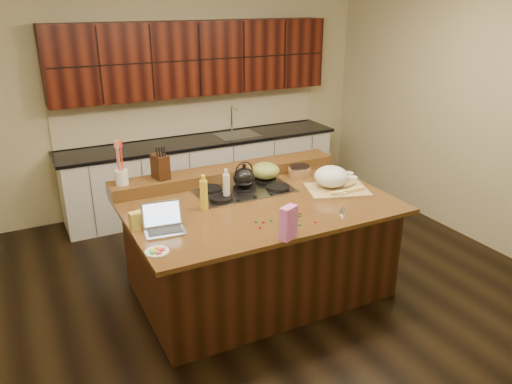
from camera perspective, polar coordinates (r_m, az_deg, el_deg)
name	(u,v)px	position (r m, az deg, el deg)	size (l,w,h in m)	color
room	(259,157)	(4.42, 0.30, 4.01)	(5.52, 5.02, 2.72)	black
island	(258,246)	(4.76, 0.28, -6.20)	(2.40, 1.60, 0.92)	black
back_ledge	(227,173)	(5.14, -3.30, 2.16)	(2.40, 0.30, 0.12)	black
cooktop	(244,190)	(4.81, -1.35, 0.26)	(0.92, 0.52, 0.05)	gray
back_counter	(201,135)	(6.60, -6.32, 6.48)	(3.70, 0.66, 2.40)	silver
kettle	(244,178)	(4.77, -1.37, 1.65)	(0.21, 0.21, 0.19)	black
green_bowl	(265,171)	(5.01, 1.08, 2.47)	(0.29, 0.29, 0.16)	olive
laptop	(163,223)	(4.08, -10.53, -3.54)	(0.35, 0.29, 0.22)	#B7B7BC
oil_bottle	(204,195)	(4.39, -5.98, -0.35)	(0.07, 0.07, 0.27)	yellow
vinegar_bottle	(226,187)	(4.58, -3.40, 0.56)	(0.06, 0.06, 0.25)	silver
wooden_tray	(333,180)	(4.88, 8.76, 1.41)	(0.67, 0.57, 0.23)	tan
ramekin_a	(340,194)	(4.75, 9.63, -0.25)	(0.10, 0.10, 0.04)	white
ramekin_b	(349,175)	(5.29, 10.54, 1.95)	(0.10, 0.10, 0.04)	white
ramekin_c	(352,179)	(5.17, 10.95, 1.48)	(0.10, 0.10, 0.04)	white
strainer_bowl	(299,172)	(5.23, 4.99, 2.29)	(0.24, 0.24, 0.09)	#996B3F
kitchen_timer	(343,209)	(4.39, 9.94, -1.95)	(0.08, 0.08, 0.07)	silver
pink_bag	(288,223)	(3.85, 3.72, -3.52)	(0.14, 0.08, 0.27)	#DD68BB
candy_plate	(157,252)	(3.76, -11.25, -6.72)	(0.18, 0.18, 0.01)	white
package_box	(136,221)	(4.13, -13.52, -3.22)	(0.11, 0.07, 0.15)	gold
utensil_crock	(122,177)	(4.79, -15.10, 1.63)	(0.12, 0.12, 0.14)	white
knife_block	(160,167)	(4.86, -10.88, 2.87)	(0.12, 0.19, 0.24)	black
gumdrop_0	(285,223)	(4.14, 3.29, -3.57)	(0.02, 0.02, 0.02)	red
gumdrop_1	(292,226)	(4.08, 4.09, -3.93)	(0.02, 0.02, 0.02)	#198C26
gumdrop_2	(300,213)	(4.33, 5.04, -2.41)	(0.02, 0.02, 0.02)	red
gumdrop_3	(300,216)	(4.28, 5.01, -2.72)	(0.02, 0.02, 0.02)	#198C26
gumdrop_4	(260,228)	(4.05, 0.47, -4.09)	(0.02, 0.02, 0.02)	red
gumdrop_5	(288,221)	(4.17, 3.64, -3.37)	(0.02, 0.02, 0.02)	#198C26
gumdrop_6	(315,222)	(4.18, 6.80, -3.39)	(0.02, 0.02, 0.02)	red
gumdrop_7	(271,220)	(4.18, 1.74, -3.25)	(0.02, 0.02, 0.02)	#198C26
gumdrop_8	(296,218)	(4.24, 4.63, -2.95)	(0.02, 0.02, 0.02)	red
gumdrop_9	(256,221)	(4.16, -0.01, -3.39)	(0.02, 0.02, 0.02)	#198C26
gumdrop_10	(263,222)	(4.15, 0.86, -3.47)	(0.02, 0.02, 0.02)	red
gumdrop_11	(300,225)	(4.12, 5.02, -3.73)	(0.02, 0.02, 0.02)	#198C26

